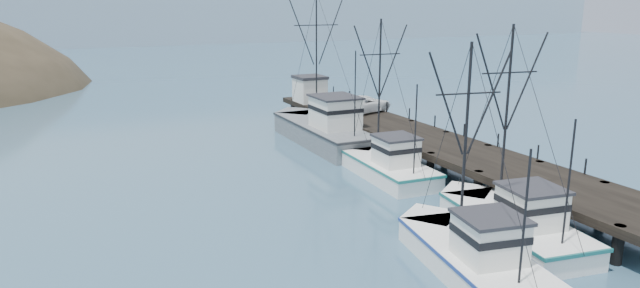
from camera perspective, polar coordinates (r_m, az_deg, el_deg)
The scene contains 9 objects.
ground at distance 27.16m, azimuth 5.05°, elevation -13.07°, with size 400.00×400.00×0.00m, color #335671.
pier at distance 46.52m, azimuth 9.96°, elevation 0.54°, with size 6.00×44.00×2.00m.
distant_ridge at distance 192.44m, azimuth -19.10°, elevation 9.55°, with size 360.00×40.00×26.00m, color #9EB2C6.
trawler_near at distance 32.73m, azimuth 18.46°, elevation -7.37°, with size 5.14×11.57×11.61m.
trawler_mid at distance 28.28m, azimuth 14.72°, elevation -10.53°, with size 5.29×11.13×10.98m.
trawler_far at distance 41.91m, azimuth 6.46°, elevation -2.05°, with size 4.14×11.33×11.57m.
work_vessel at distance 51.26m, azimuth 0.40°, elevation 1.47°, with size 5.02×16.29×13.57m.
pier_shed at distance 60.82m, azimuth -1.03°, elevation 5.55°, with size 3.00×3.20×2.80m.
pickup_truck at distance 55.23m, azimuth 4.47°, elevation 4.02°, with size 2.71×5.88×1.63m, color silver.
Camera 1 is at (-12.51, -20.72, 12.33)m, focal length 32.00 mm.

